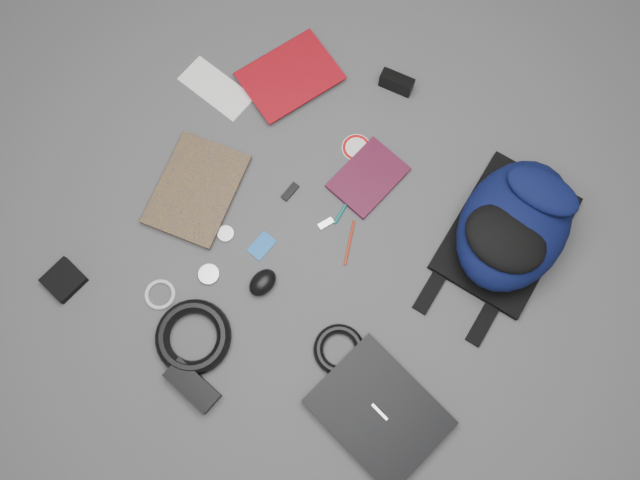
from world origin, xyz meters
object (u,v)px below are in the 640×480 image
Objects in this scene: compact_camera at (397,83)px; power_brick at (192,385)px; comic_book at (162,176)px; pouch at (64,280)px; textbook_red at (271,51)px; backpack at (514,225)px; laptop at (379,412)px; dvd_case at (368,178)px; mouse at (263,283)px.

compact_camera is 1.02m from power_brick.
pouch is (-0.03, -0.39, 0.00)m from comic_book.
compact_camera reaches higher than textbook_red.
power_brick is at bearing -1.74° from pouch.
backpack is 0.54m from compact_camera.
laptop reaches higher than textbook_red.
power_brick is (0.05, -1.02, -0.01)m from compact_camera.
textbook_red is 0.49m from dvd_case.
laptop is at bearing 13.45° from pouch.
textbook_red is at bearing -171.49° from compact_camera.
dvd_case is 2.22× the size of pouch.
mouse is 0.54m from pouch.
backpack reaches higher than textbook_red.
laptop is 0.88m from comic_book.
textbook_red is 0.50m from comic_book.
backpack is 0.97m from comic_book.
comic_book is 0.39m from pouch.
pouch is at bearing -141.77° from backpack.
compact_camera reaches higher than dvd_case.
textbook_red is 2.75× the size of compact_camera.
power_brick is at bearing -56.92° from comic_book.
mouse is 0.32m from power_brick.
laptop is 0.48m from power_brick.
dvd_case is (0.47, 0.34, -0.00)m from comic_book.
power_brick is at bearing -142.30° from laptop.
comic_book is at bearing -137.33° from dvd_case.
comic_book is at bearing -131.66° from compact_camera.
pouch is at bearing -156.66° from laptop.
textbook_red is 2.96× the size of pouch.
backpack is 1.36× the size of laptop.
dvd_case is (0.46, -0.16, -0.01)m from textbook_red.
comic_book reaches higher than dvd_case.
laptop is 0.64m from dvd_case.
power_brick is (0.01, -0.32, -0.00)m from mouse.
compact_camera is 0.70m from mouse.
textbook_red reaches higher than dvd_case.
power_brick is (-0.04, -0.74, 0.01)m from dvd_case.
pouch is (-0.90, -0.81, -0.08)m from backpack.
comic_book is at bearing 142.70° from power_brick.
textbook_red is 1.84× the size of power_brick.
comic_book is 0.42m from mouse.
backpack is 0.60m from laptop.
comic_book is at bearing 175.43° from mouse.
comic_book is (-0.86, 0.17, -0.00)m from laptop.
mouse reaches higher than comic_book.
dvd_case is at bearing -81.66° from compact_camera.
comic_book is (-0.01, -0.50, -0.00)m from textbook_red.
textbook_red is 0.39m from compact_camera.
textbook_red is (-0.86, 0.08, -0.07)m from backpack.
dvd_case is (-0.40, -0.08, -0.08)m from backpack.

